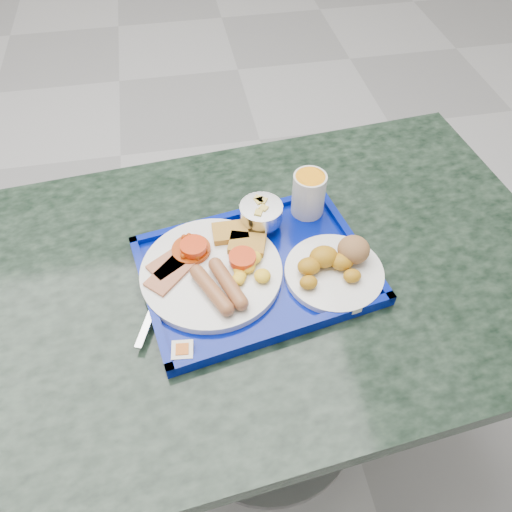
{
  "coord_description": "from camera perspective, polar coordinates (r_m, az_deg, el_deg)",
  "views": [
    {
      "loc": [
        0.28,
        -1.29,
        1.48
      ],
      "look_at": [
        0.39,
        -0.71,
        0.77
      ],
      "focal_mm": 35.0,
      "sensor_mm": 36.0,
      "label": 1
    }
  ],
  "objects": [
    {
      "name": "table",
      "position": [
        1.13,
        1.81,
        -7.16
      ],
      "size": [
        1.22,
        0.87,
        0.72
      ],
      "rotation": [
        0.0,
        0.0,
        0.09
      ],
      "color": "gray",
      "rests_on": "floor"
    },
    {
      "name": "knife",
      "position": [
        0.92,
        -11.48,
        -5.39
      ],
      "size": [
        0.08,
        0.18,
        0.0
      ],
      "primitive_type": "cube",
      "rotation": [
        0.0,
        0.0,
        -0.37
      ],
      "color": "silver",
      "rests_on": "tray"
    },
    {
      "name": "bread_plate",
      "position": [
        0.95,
        9.11,
        -1.08
      ],
      "size": [
        0.19,
        0.19,
        0.06
      ],
      "rotation": [
        0.0,
        0.0,
        0.12
      ],
      "color": "silver",
      "rests_on": "tray"
    },
    {
      "name": "floor",
      "position": [
        1.99,
        -15.02,
        -0.78
      ],
      "size": [
        6.0,
        6.0,
        0.0
      ],
      "primitive_type": "plane",
      "color": "gray",
      "rests_on": "ground"
    },
    {
      "name": "jam_packet",
      "position": [
        0.86,
        -8.39,
        -10.7
      ],
      "size": [
        0.04,
        0.04,
        0.01
      ],
      "rotation": [
        0.0,
        0.0,
        -0.11
      ],
      "color": "silver",
      "rests_on": "tray"
    },
    {
      "name": "main_plate",
      "position": [
        0.94,
        -4.7,
        -1.42
      ],
      "size": [
        0.27,
        0.27,
        0.04
      ],
      "rotation": [
        0.0,
        0.0,
        0.28
      ],
      "color": "silver",
      "rests_on": "tray"
    },
    {
      "name": "fruit_bowl",
      "position": [
        1.0,
        0.59,
        4.94
      ],
      "size": [
        0.09,
        0.09,
        0.06
      ],
      "color": "silver",
      "rests_on": "tray"
    },
    {
      "name": "tray",
      "position": [
        0.96,
        0.0,
        -1.76
      ],
      "size": [
        0.47,
        0.38,
        0.03
      ],
      "rotation": [
        0.0,
        0.0,
        0.17
      ],
      "color": "#021286",
      "rests_on": "table"
    },
    {
      "name": "spoon",
      "position": [
        0.97,
        -11.66,
        -1.9
      ],
      "size": [
        0.04,
        0.17,
        0.01
      ],
      "rotation": [
        0.0,
        0.0,
        0.12
      ],
      "color": "silver",
      "rests_on": "tray"
    },
    {
      "name": "juice_cup",
      "position": [
        1.03,
        6.04,
        7.19
      ],
      "size": [
        0.07,
        0.07,
        0.1
      ],
      "color": "silver",
      "rests_on": "tray"
    }
  ]
}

